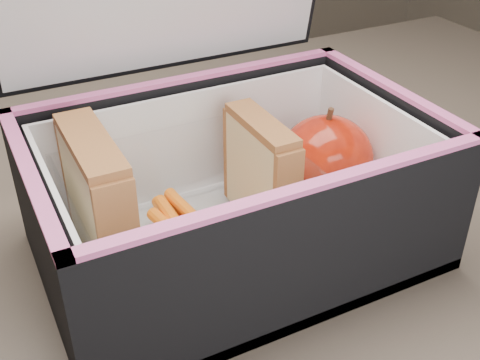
% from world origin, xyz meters
% --- Properties ---
extents(kitchen_table, '(1.20, 0.80, 0.75)m').
position_xyz_m(kitchen_table, '(0.00, 0.00, 0.66)').
color(kitchen_table, brown).
rests_on(kitchen_table, ground).
extents(lunch_bag, '(0.32, 0.25, 0.32)m').
position_xyz_m(lunch_bag, '(-0.04, -0.04, 0.82)').
color(lunch_bag, black).
rests_on(lunch_bag, kitchen_table).
extents(plastic_tub, '(0.19, 0.13, 0.08)m').
position_xyz_m(plastic_tub, '(-0.07, -0.03, 0.80)').
color(plastic_tub, white).
rests_on(plastic_tub, lunch_bag).
extents(sandwich_left, '(0.03, 0.10, 0.11)m').
position_xyz_m(sandwich_left, '(-0.14, -0.03, 0.82)').
color(sandwich_left, beige).
rests_on(sandwich_left, plastic_tub).
extents(sandwich_right, '(0.02, 0.09, 0.10)m').
position_xyz_m(sandwich_right, '(-0.00, -0.03, 0.82)').
color(sandwich_right, beige).
rests_on(sandwich_right, plastic_tub).
extents(carrot_sticks, '(0.05, 0.12, 0.03)m').
position_xyz_m(carrot_sticks, '(-0.08, -0.04, 0.78)').
color(carrot_sticks, '#FF5F0F').
rests_on(carrot_sticks, plastic_tub).
extents(paper_napkin, '(0.10, 0.10, 0.01)m').
position_xyz_m(paper_napkin, '(0.06, -0.03, 0.77)').
color(paper_napkin, white).
rests_on(paper_napkin, lunch_bag).
extents(red_apple, '(0.09, 0.09, 0.09)m').
position_xyz_m(red_apple, '(0.06, -0.03, 0.81)').
color(red_apple, maroon).
rests_on(red_apple, paper_napkin).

